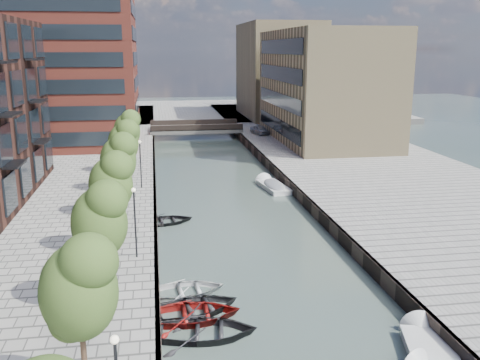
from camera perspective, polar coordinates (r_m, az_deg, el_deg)
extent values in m
plane|color=#38473F|center=(47.43, -1.67, -1.64)|extent=(300.00, 300.00, 0.00)
cube|color=gray|center=(51.80, 16.16, -0.30)|extent=(20.00, 140.00, 1.00)
cube|color=#332823|center=(46.93, -9.08, -1.35)|extent=(0.25, 140.00, 1.00)
cube|color=#332823|center=(48.45, 5.50, -0.76)|extent=(0.25, 140.00, 1.00)
cube|color=gray|center=(106.20, -5.96, 7.17)|extent=(80.00, 40.00, 1.00)
cube|color=maroon|center=(71.28, -18.84, 15.81)|extent=(18.00, 18.00, 30.00)
cube|color=tan|center=(70.97, 8.98, 9.90)|extent=(12.00, 25.00, 14.00)
cube|color=tan|center=(95.94, 4.13, 11.60)|extent=(12.00, 20.00, 16.00)
cube|color=gray|center=(78.39, -4.76, 5.44)|extent=(13.00, 6.00, 0.60)
cube|color=#332823|center=(75.54, -4.60, 5.59)|extent=(13.00, 0.40, 0.80)
cube|color=#332823|center=(81.07, -4.93, 6.15)|extent=(13.00, 0.40, 0.80)
ellipsoid|color=#385620|center=(18.08, -16.85, -10.65)|extent=(2.50, 2.50, 3.25)
cylinder|color=#382619|center=(25.53, -14.42, -9.79)|extent=(0.20, 0.20, 3.20)
ellipsoid|color=#385620|center=(24.59, -14.80, -3.95)|extent=(2.50, 2.50, 3.25)
cylinder|color=#382619|center=(32.05, -13.36, -4.82)|extent=(0.20, 0.20, 3.20)
ellipsoid|color=#385620|center=(31.31, -13.63, -0.08)|extent=(2.50, 2.50, 3.25)
cylinder|color=#382619|center=(38.75, -12.67, -1.54)|extent=(0.20, 0.20, 3.20)
ellipsoid|color=#385620|center=(38.13, -12.89, 2.41)|extent=(2.50, 2.50, 3.25)
cylinder|color=#382619|center=(45.53, -12.19, 0.76)|extent=(0.20, 0.20, 3.20)
ellipsoid|color=#385620|center=(45.01, -12.36, 4.14)|extent=(2.50, 2.50, 3.25)
cylinder|color=#382619|center=(52.37, -11.83, 2.47)|extent=(0.20, 0.20, 3.20)
ellipsoid|color=#385620|center=(51.92, -11.98, 5.42)|extent=(2.50, 2.50, 3.25)
sphere|color=#FFF2CC|center=(15.42, -13.23, -16.25)|extent=(0.24, 0.24, 0.24)
cylinder|color=black|center=(30.90, -11.11, -4.62)|extent=(0.10, 0.10, 4.00)
sphere|color=#FFF2CC|center=(30.34, -11.29, -1.03)|extent=(0.24, 0.24, 0.24)
cylinder|color=black|center=(46.37, -10.55, 1.58)|extent=(0.10, 0.10, 4.00)
sphere|color=#FFF2CC|center=(45.99, -10.66, 4.02)|extent=(0.24, 0.24, 0.24)
imported|color=black|center=(25.20, -3.88, -16.30)|extent=(5.22, 4.01, 1.01)
imported|color=black|center=(27.26, -4.83, -13.85)|extent=(5.22, 4.27, 0.94)
imported|color=maroon|center=(26.60, -5.24, -14.60)|extent=(4.86, 3.51, 1.00)
imported|color=silver|center=(29.11, -5.81, -11.98)|extent=(4.57, 3.52, 0.87)
imported|color=black|center=(40.33, -7.99, -4.58)|extent=(4.58, 3.57, 0.87)
cube|color=silver|center=(24.15, 20.16, -17.45)|extent=(3.22, 5.45, 0.11)
cone|color=silver|center=(26.42, 18.79, -15.28)|extent=(2.05, 1.43, 1.85)
cube|color=silver|center=(49.45, 3.62, -0.96)|extent=(2.38, 4.91, 0.67)
cube|color=silver|center=(49.36, 3.63, -0.56)|extent=(2.47, 5.02, 0.10)
cone|color=silver|center=(51.58, 2.70, -0.27)|extent=(1.85, 1.15, 1.74)
ellipsoid|color=slate|center=(49.35, 3.63, -0.50)|extent=(2.22, 4.49, 0.57)
imported|color=#A7A8AC|center=(75.10, 2.14, 5.37)|extent=(2.60, 3.99, 1.26)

